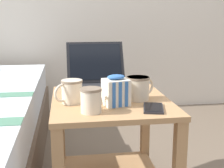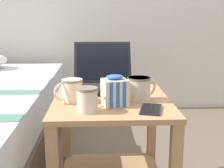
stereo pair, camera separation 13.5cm
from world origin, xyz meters
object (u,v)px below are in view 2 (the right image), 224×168
at_px(laptop, 103,79).
at_px(mug_front_left, 139,88).
at_px(mug_front_right, 88,98).
at_px(mug_mid_center, 72,89).
at_px(snack_bag, 115,91).
at_px(cell_phone, 151,109).

height_order(laptop, mug_front_left, laptop).
relative_size(mug_front_left, mug_front_right, 1.12).
bearing_deg(mug_mid_center, snack_bag, -17.63).
bearing_deg(mug_mid_center, cell_phone, -23.42).
distance_m(mug_front_right, cell_phone, 0.26).
bearing_deg(mug_mid_center, mug_front_left, 2.18).
distance_m(mug_front_left, mug_front_right, 0.27).
height_order(mug_front_left, mug_mid_center, mug_front_left).
bearing_deg(mug_mid_center, laptop, 61.13).
height_order(snack_bag, cell_phone, snack_bag).
bearing_deg(mug_front_left, mug_mid_center, -177.82).
bearing_deg(cell_phone, mug_front_right, -179.33).
bearing_deg(cell_phone, laptop, 114.70).
bearing_deg(snack_bag, mug_front_left, 31.80).
xyz_separation_m(snack_bag, cell_phone, (0.14, -0.08, -0.06)).
bearing_deg(mug_front_right, laptop, 80.32).
distance_m(snack_bag, cell_phone, 0.17).
bearing_deg(laptop, mug_front_left, -57.58).
distance_m(mug_front_left, mug_mid_center, 0.30).
relative_size(mug_front_right, snack_bag, 0.94).
xyz_separation_m(mug_mid_center, snack_bag, (0.18, -0.06, 0.00)).
relative_size(mug_front_left, snack_bag, 1.05).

